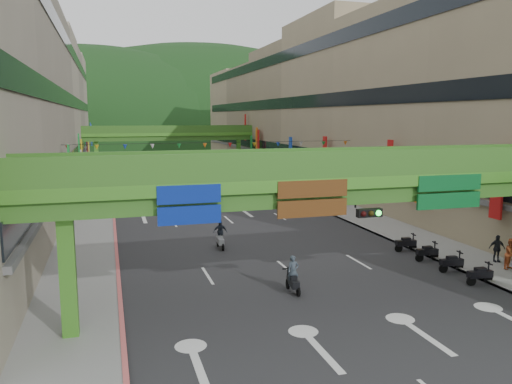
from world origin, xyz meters
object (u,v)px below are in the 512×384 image
object	(u,v)px
overpass_near	(361,194)
car_silver	(127,175)
scooter_rider_near	(293,276)
scooter_rider_mid	(219,195)
car_yellow	(182,175)
pedestrian_red	(511,257)

from	to	relation	value
overpass_near	car_silver	xyz separation A→B (m)	(-7.93, 49.62, -4.47)
scooter_rider_near	scooter_rider_mid	distance (m)	23.73
scooter_rider_mid	car_yellow	distance (m)	21.71
scooter_rider_near	car_silver	distance (m)	47.09
scooter_rider_near	car_yellow	xyz separation A→B (m)	(1.13, 45.39, -0.23)
scooter_rider_mid	car_silver	size ratio (longest dim) A/B	0.48
car_silver	pedestrian_red	distance (m)	50.58
scooter_rider_mid	pedestrian_red	size ratio (longest dim) A/B	1.26
scooter_rider_mid	scooter_rider_near	bearing A→B (deg)	-93.66
scooter_rider_mid	car_yellow	xyz separation A→B (m)	(-0.39, 21.70, -0.50)
overpass_near	car_yellow	size ratio (longest dim) A/B	7.78
car_silver	pedestrian_red	world-z (taller)	pedestrian_red
scooter_rider_near	pedestrian_red	xyz separation A→B (m)	(12.68, -0.30, 0.02)
scooter_rider_near	scooter_rider_mid	xyz separation A→B (m)	(1.52, 23.68, 0.28)
overpass_near	car_silver	distance (m)	50.45
scooter_rider_near	car_yellow	distance (m)	45.40
scooter_rider_mid	pedestrian_red	distance (m)	26.46
car_silver	pedestrian_red	xyz separation A→B (m)	(18.67, -47.01, 0.12)
car_silver	car_yellow	world-z (taller)	car_silver
pedestrian_red	car_yellow	bearing A→B (deg)	83.09
scooter_rider_near	pedestrian_red	bearing A→B (deg)	-1.37
overpass_near	scooter_rider_mid	distance (m)	26.92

